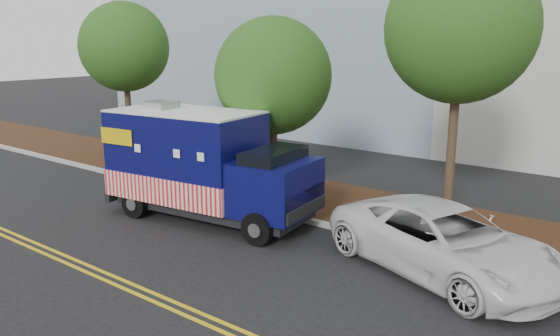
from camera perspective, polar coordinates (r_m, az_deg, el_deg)
The scene contains 11 objects.
ground at distance 16.95m, azimuth -6.97°, elevation -5.21°, with size 120.00×120.00×0.00m, color black.
curb at distance 17.89m, azimuth -3.84°, elevation -3.87°, with size 120.00×0.18×0.15m, color #9E9E99.
mulch_strip at distance 19.45m, azimuth 0.25°, elevation -2.42°, with size 120.00×4.00×0.15m, color black.
centerline_near at distance 14.34m, azimuth -19.68°, elevation -9.44°, with size 120.00×0.10×0.01m, color gold.
centerline_far at distance 14.22m, azimuth -20.53°, elevation -9.71°, with size 120.00×0.10×0.01m, color gold.
tree_a at distance 23.86m, azimuth -15.95°, elevation 12.03°, with size 3.66×3.66×6.86m.
tree_b at distance 18.11m, azimuth -0.72°, elevation 9.57°, with size 3.85×3.85×6.10m.
tree_c at distance 16.03m, azimuth 18.32°, elevation 13.65°, with size 4.10×4.10×7.70m.
sign_post at distance 20.13m, azimuth -11.12°, elevation 1.17°, with size 0.06×0.06×2.40m, color #473828.
food_truck at distance 16.68m, azimuth -8.19°, elevation 0.09°, with size 6.85×3.20×3.49m.
white_car at distance 13.32m, azimuth 16.78°, elevation -7.30°, with size 2.67×5.80×1.61m, color silver.
Camera 1 is at (11.34, -11.38, 5.39)m, focal length 35.00 mm.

